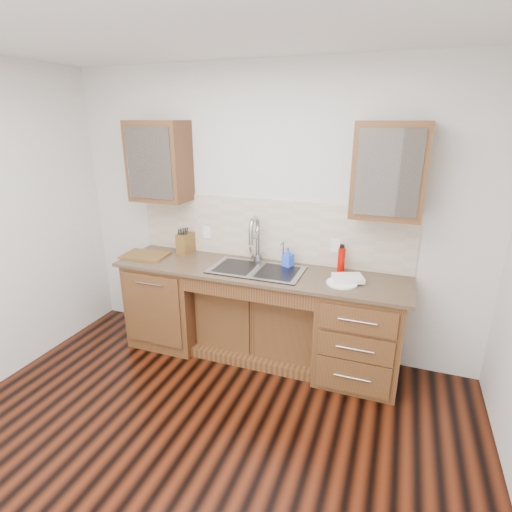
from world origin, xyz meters
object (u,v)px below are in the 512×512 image
(water_bottle, at_px, (341,260))
(plate, at_px, (342,283))
(knife_block, at_px, (186,243))
(soap_bottle, at_px, (288,257))
(cutting_board, at_px, (145,255))

(water_bottle, distance_m, plate, 0.29)
(plate, height_order, knife_block, knife_block)
(soap_bottle, distance_m, cutting_board, 1.44)
(plate, relative_size, cutting_board, 0.60)
(soap_bottle, bearing_deg, water_bottle, 26.02)
(soap_bottle, relative_size, water_bottle, 0.80)
(soap_bottle, distance_m, plate, 0.59)
(soap_bottle, xyz_separation_m, water_bottle, (0.48, 0.03, 0.02))
(plate, relative_size, knife_block, 1.28)
(knife_block, height_order, cutting_board, knife_block)
(soap_bottle, distance_m, water_bottle, 0.48)
(cutting_board, bearing_deg, knife_block, 35.52)
(water_bottle, xyz_separation_m, cutting_board, (-1.91, -0.22, -0.11))
(knife_block, bearing_deg, soap_bottle, 4.15)
(knife_block, relative_size, cutting_board, 0.47)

